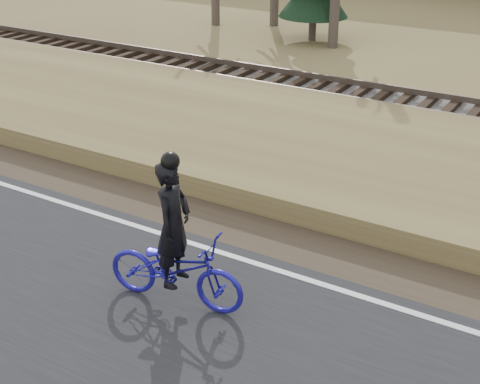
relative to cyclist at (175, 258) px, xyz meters
The scene contains 8 objects.
ground 1.70m from the cyclist, 59.79° to the left, with size 120.00×120.00×0.00m, color olive.
road 1.62m from the cyclist, 57.90° to the right, with size 120.00×6.00×0.06m, color black.
edge_line 1.83m from the cyclist, 63.23° to the left, with size 120.00×0.12×0.01m, color silver.
shoulder 2.72m from the cyclist, 73.17° to the left, with size 120.00×1.60×0.04m, color #473A2B.
embankment 5.58m from the cyclist, 82.18° to the left, with size 120.00×5.00×0.44m, color olive.
ballast 9.35m from the cyclist, 85.36° to the left, with size 120.00×3.00×0.45m, color slate.
railroad 9.33m from the cyclist, 85.36° to the left, with size 120.00×2.40×0.29m.
cyclist is the anchor object (origin of this frame).
Camera 1 is at (4.24, -7.81, 5.74)m, focal length 50.00 mm.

